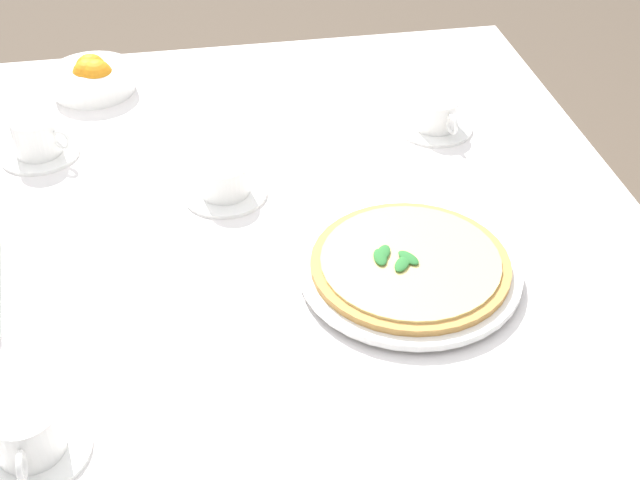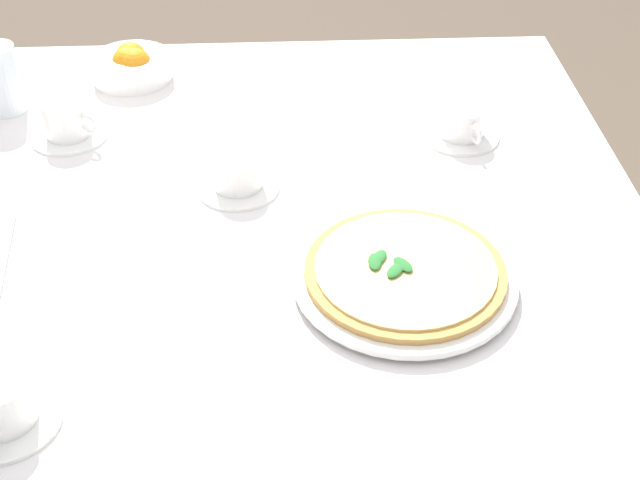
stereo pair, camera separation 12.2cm
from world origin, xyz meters
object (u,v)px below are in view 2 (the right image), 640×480
Objects in this scene: coffee_cup_far_right at (462,124)px; coffee_cup_near_left at (67,121)px; water_glass_left_edge at (2,82)px; citrus_bowl at (132,65)px; pizza_plate at (405,278)px; coffee_cup_back_corner at (0,404)px; pizza at (405,270)px; coffee_cup_far_left at (237,175)px.

coffee_cup_far_right is 0.67m from coffee_cup_near_left.
citrus_bowl is (0.11, -0.21, -0.03)m from water_glass_left_edge.
citrus_bowl is at bearing -21.30° from coffee_cup_near_left.
coffee_cup_back_corner is at bearing 114.08° from pizza_plate.
pizza is 0.53m from coffee_cup_back_corner.
citrus_bowl is (0.24, 0.59, 0.00)m from coffee_cup_far_right.
pizza_plate is at bearing -65.92° from coffee_cup_back_corner.
coffee_cup_far_right is at bearing -21.10° from pizza_plate.
pizza is 0.83m from water_glass_left_edge.
citrus_bowl is at bearing 28.89° from coffee_cup_far_left.
pizza_plate is 2.04× the size of citrus_bowl.
coffee_cup_near_left is 0.16m from water_glass_left_edge.
coffee_cup_far_right is at bearing -99.56° from water_glass_left_edge.
pizza is 0.40m from coffee_cup_far_right.
coffee_cup_far_right is at bearing -70.28° from coffee_cup_far_left.
pizza_plate is 1.12× the size of pizza.
coffee_cup_far_right is (0.59, -0.63, -0.00)m from coffee_cup_back_corner.
coffee_cup_near_left is at bearing 3.55° from coffee_cup_back_corner.
coffee_cup_near_left is at bearing 87.16° from coffee_cup_far_right.
coffee_cup_near_left is at bearing 51.93° from pizza_plate.
water_glass_left_edge is (0.10, 0.13, 0.02)m from coffee_cup_near_left.
pizza_plate is 0.34m from coffee_cup_far_left.
pizza is at bearing -65.89° from coffee_cup_back_corner.
pizza_plate is 2.49× the size of water_glass_left_edge.
water_glass_left_edge reaches higher than citrus_bowl.
coffee_cup_back_corner is (-0.22, 0.49, 0.02)m from pizza_plate.
pizza is at bearing 82.52° from pizza_plate.
coffee_cup_near_left is (0.41, 0.52, 0.01)m from pizza.
coffee_cup_far_left is 1.07× the size of water_glass_left_edge.
coffee_cup_near_left is (0.41, 0.52, 0.02)m from pizza_plate.
coffee_cup_far_right is (0.38, -0.15, 0.00)m from pizza.
pizza reaches higher than pizza_plate.
coffee_cup_far_left is 0.50m from water_glass_left_edge.
pizza_plate is 2.31× the size of coffee_cup_back_corner.
water_glass_left_edge reaches higher than coffee_cup_back_corner.
pizza_plate is at bearing -136.22° from coffee_cup_far_left.
pizza_plate is at bearing -144.63° from citrus_bowl.
pizza_plate is 0.41m from coffee_cup_far_right.
coffee_cup_back_corner is at bearing 177.03° from citrus_bowl.
water_glass_left_edge is at bearing 51.63° from coffee_cup_near_left.
water_glass_left_edge reaches higher than pizza_plate.
coffee_cup_far_left is 0.34m from coffee_cup_near_left.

